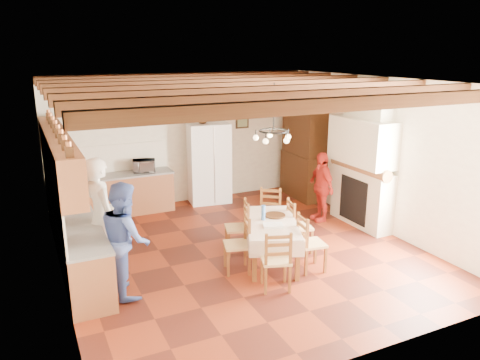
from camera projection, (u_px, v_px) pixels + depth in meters
name	position (u px, v px, depth m)	size (l,w,h in m)	color
floor	(242.00, 252.00, 8.37)	(6.00, 6.50, 0.02)	#471910
ceiling	(242.00, 81.00, 7.55)	(6.00, 6.50, 0.02)	silver
wall_back	(181.00, 139.00, 10.79)	(6.00, 0.02, 3.00)	beige
wall_front	(371.00, 238.00, 5.12)	(6.00, 0.02, 3.00)	beige
wall_left	(54.00, 193.00, 6.72)	(0.02, 6.50, 3.00)	beige
wall_right	(380.00, 154.00, 9.20)	(0.02, 6.50, 3.00)	beige
ceiling_beams	(242.00, 87.00, 7.58)	(6.00, 6.30, 0.16)	#3A1E10
lower_cabinets_left	(75.00, 234.00, 8.05)	(0.60, 4.30, 0.86)	brown
lower_cabinets_back	(120.00, 195.00, 10.17)	(2.30, 0.60, 0.86)	brown
countertop_left	(72.00, 209.00, 7.93)	(0.62, 4.30, 0.04)	slate
countertop_back	(118.00, 175.00, 10.05)	(2.34, 0.62, 0.04)	slate
backsplash_left	(52.00, 193.00, 7.72)	(0.03, 4.30, 0.60)	white
backsplash_back	(114.00, 158.00, 10.21)	(2.30, 0.03, 0.60)	white
upper_cabinets	(58.00, 154.00, 7.61)	(0.35, 4.20, 0.70)	brown
fireplace	(361.00, 159.00, 9.28)	(0.56, 1.60, 2.80)	beige
wall_picture	(242.00, 120.00, 11.31)	(0.34, 0.03, 0.42)	#322617
refrigerator	(208.00, 163.00, 10.94)	(0.93, 0.77, 1.87)	white
hutch	(304.00, 148.00, 11.19)	(0.56, 1.33, 2.42)	#331C0E
dining_table	(271.00, 226.00, 7.85)	(1.40, 1.82, 0.71)	white
chandelier	(273.00, 131.00, 7.41)	(0.47, 0.47, 0.03)	black
chair_left_near	(237.00, 244.00, 7.52)	(0.42, 0.40, 0.96)	brown
chair_left_far	(237.00, 227.00, 8.23)	(0.42, 0.40, 0.96)	brown
chair_right_near	(311.00, 242.00, 7.57)	(0.42, 0.40, 0.96)	brown
chair_right_far	(300.00, 226.00, 8.30)	(0.42, 0.40, 0.96)	brown
chair_end_near	(276.00, 259.00, 6.97)	(0.42, 0.40, 0.96)	brown
chair_end_far	(269.00, 214.00, 8.85)	(0.42, 0.40, 0.96)	brown
person_man	(102.00, 217.00, 7.30)	(0.70, 0.46, 1.93)	silver
person_woman_blue	(125.00, 239.00, 6.78)	(0.83, 0.64, 1.70)	#465EAA
person_woman_red	(321.00, 187.00, 9.75)	(0.86, 0.36, 1.47)	red
microwave	(144.00, 166.00, 10.25)	(0.48, 0.32, 0.26)	silver
fridge_vase	(202.00, 117.00, 10.60)	(0.26, 0.26, 0.27)	#331C0E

